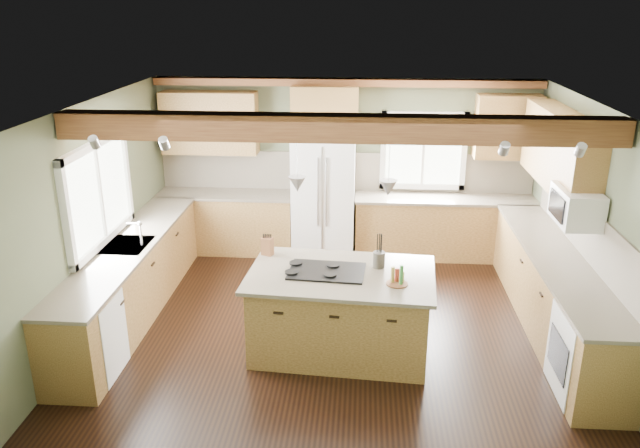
{
  "coord_description": "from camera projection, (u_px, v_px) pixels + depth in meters",
  "views": [
    {
      "loc": [
        0.26,
        -6.62,
        3.66
      ],
      "look_at": [
        -0.23,
        0.3,
        1.15
      ],
      "focal_mm": 35.0,
      "sensor_mm": 36.0,
      "label": 1
    }
  ],
  "objects": [
    {
      "name": "sink",
      "position": [
        127.0,
        246.0,
        7.38
      ],
      "size": [
        0.5,
        0.65,
        0.03
      ],
      "primitive_type": "cube",
      "color": "#262628",
      "rests_on": "counter_left"
    },
    {
      "name": "base_cab_left",
      "position": [
        131.0,
        281.0,
        7.54
      ],
      "size": [
        0.6,
        3.7,
        0.88
      ],
      "primitive_type": "cube",
      "color": "brown",
      "rests_on": "floor"
    },
    {
      "name": "pendant_right",
      "position": [
        388.0,
        188.0,
        6.22
      ],
      "size": [
        0.18,
        0.18,
        0.16
      ],
      "primitive_type": "cone",
      "rotation": [
        3.14,
        0.0,
        0.0
      ],
      "color": "#B2B2B7",
      "rests_on": "ceiling"
    },
    {
      "name": "island_top",
      "position": [
        341.0,
        275.0,
        6.62
      ],
      "size": [
        2.06,
        1.4,
        0.04
      ],
      "primitive_type": "cube",
      "rotation": [
        0.0,
        0.0,
        -0.08
      ],
      "color": "#4F473A",
      "rests_on": "island"
    },
    {
      "name": "island",
      "position": [
        341.0,
        313.0,
        6.78
      ],
      "size": [
        1.93,
        1.27,
        0.88
      ],
      "primitive_type": "cube",
      "rotation": [
        0.0,
        0.0,
        -0.08
      ],
      "color": "brown",
      "rests_on": "floor"
    },
    {
      "name": "counter_right",
      "position": [
        558.0,
        258.0,
        7.05
      ],
      "size": [
        0.64,
        3.74,
        0.04
      ],
      "primitive_type": "cube",
      "color": "#4F473A",
      "rests_on": "base_cab_right"
    },
    {
      "name": "base_cab_back_left",
      "position": [
        227.0,
        223.0,
        9.51
      ],
      "size": [
        2.02,
        0.6,
        0.88
      ],
      "primitive_type": "cube",
      "color": "brown",
      "rests_on": "floor"
    },
    {
      "name": "upper_cab_back_left",
      "position": [
        210.0,
        123.0,
        9.12
      ],
      "size": [
        1.4,
        0.35,
        0.9
      ],
      "primitive_type": "cube",
      "color": "brown",
      "rests_on": "wall_back"
    },
    {
      "name": "floor",
      "position": [
        337.0,
        323.0,
        7.47
      ],
      "size": [
        5.6,
        5.6,
        0.0
      ],
      "primitive_type": "plane",
      "color": "black",
      "rests_on": "ground"
    },
    {
      "name": "upper_cab_right",
      "position": [
        560.0,
        150.0,
        7.48
      ],
      "size": [
        0.35,
        2.2,
        0.9
      ],
      "primitive_type": "cube",
      "color": "brown",
      "rests_on": "wall_right"
    },
    {
      "name": "window_left",
      "position": [
        98.0,
        193.0,
        7.18
      ],
      "size": [
        0.04,
        1.6,
        1.05
      ],
      "primitive_type": "cube",
      "color": "white",
      "rests_on": "wall_left"
    },
    {
      "name": "base_cab_right",
      "position": [
        553.0,
        294.0,
        7.21
      ],
      "size": [
        0.6,
        3.7,
        0.88
      ],
      "primitive_type": "cube",
      "color": "brown",
      "rests_on": "floor"
    },
    {
      "name": "counter_left",
      "position": [
        127.0,
        246.0,
        7.38
      ],
      "size": [
        0.64,
        3.74,
        0.04
      ],
      "primitive_type": "cube",
      "color": "#4F473A",
      "rests_on": "base_cab_left"
    },
    {
      "name": "refrigerator",
      "position": [
        324.0,
        198.0,
        9.18
      ],
      "size": [
        0.9,
        0.74,
        1.8
      ],
      "primitive_type": "cube",
      "color": "white",
      "rests_on": "floor"
    },
    {
      "name": "counter_back_right",
      "position": [
        446.0,
        199.0,
        9.13
      ],
      "size": [
        2.66,
        0.64,
        0.04
      ],
      "primitive_type": "cube",
      "color": "#4F473A",
      "rests_on": "base_cab_back_right"
    },
    {
      "name": "bottle_tray",
      "position": [
        397.0,
        275.0,
        6.31
      ],
      "size": [
        0.23,
        0.23,
        0.2
      ],
      "primitive_type": null,
      "rotation": [
        0.0,
        0.0,
        0.04
      ],
      "color": "brown",
      "rests_on": "island_top"
    },
    {
      "name": "counter_back_left",
      "position": [
        225.0,
        194.0,
        9.35
      ],
      "size": [
        2.06,
        0.64,
        0.04
      ],
      "primitive_type": "cube",
      "color": "#4F473A",
      "rests_on": "base_cab_back_left"
    },
    {
      "name": "wall_left",
      "position": [
        97.0,
        215.0,
        7.22
      ],
      "size": [
        0.0,
        5.0,
        5.0
      ],
      "primitive_type": "plane",
      "rotation": [
        1.57,
        0.0,
        1.57
      ],
      "color": "#4C523A",
      "rests_on": "ground"
    },
    {
      "name": "wall_back",
      "position": [
        345.0,
        165.0,
        9.38
      ],
      "size": [
        5.6,
        0.0,
        5.6
      ],
      "primitive_type": "plane",
      "rotation": [
        1.57,
        0.0,
        0.0
      ],
      "color": "#4C523A",
      "rests_on": "ground"
    },
    {
      "name": "upper_cab_back_corner",
      "position": [
        507.0,
        127.0,
        8.84
      ],
      "size": [
        0.9,
        0.35,
        0.9
      ],
      "primitive_type": "cube",
      "color": "brown",
      "rests_on": "wall_back"
    },
    {
      "name": "window_back",
      "position": [
        423.0,
        151.0,
        9.2
      ],
      "size": [
        1.1,
        0.04,
        1.0
      ],
      "primitive_type": "cube",
      "color": "white",
      "rests_on": "wall_back"
    },
    {
      "name": "backsplash_back",
      "position": [
        345.0,
        171.0,
        9.39
      ],
      "size": [
        5.58,
        0.03,
        0.58
      ],
      "primitive_type": "cube",
      "color": "brown",
      "rests_on": "wall_back"
    },
    {
      "name": "utensil_crock",
      "position": [
        379.0,
        260.0,
        6.73
      ],
      "size": [
        0.16,
        0.16,
        0.17
      ],
      "primitive_type": "cylinder",
      "rotation": [
        0.0,
        0.0,
        -0.31
      ],
      "color": "#38332D",
      "rests_on": "island_top"
    },
    {
      "name": "base_cab_back_right",
      "position": [
        444.0,
        228.0,
        9.29
      ],
      "size": [
        2.62,
        0.6,
        0.88
      ],
      "primitive_type": "cube",
      "color": "brown",
      "rests_on": "floor"
    },
    {
      "name": "microwave",
      "position": [
        577.0,
        206.0,
        6.73
      ],
      "size": [
        0.4,
        0.7,
        0.38
      ],
      "primitive_type": "cube",
      "color": "white",
      "rests_on": "wall_right"
    },
    {
      "name": "wall_right",
      "position": [
        592.0,
        227.0,
        6.85
      ],
      "size": [
        0.0,
        5.0,
        5.0
      ],
      "primitive_type": "plane",
      "rotation": [
        1.57,
        0.0,
        -1.57
      ],
      "color": "#4C523A",
      "rests_on": "ground"
    },
    {
      "name": "cooktop",
      "position": [
        327.0,
        271.0,
        6.63
      ],
      "size": [
        0.84,
        0.59,
        0.02
      ],
      "primitive_type": "cube",
      "rotation": [
        0.0,
        0.0,
        -0.08
      ],
      "color": "black",
      "rests_on": "island_top"
    },
    {
      "name": "ceiling",
      "position": [
        339.0,
        105.0,
        6.59
      ],
      "size": [
        5.6,
        5.6,
        0.0
      ],
      "primitive_type": "plane",
      "rotation": [
        3.14,
        0.0,
        0.0
      ],
      "color": "silver",
      "rests_on": "wall_back"
    },
    {
      "name": "soffit_trim",
      "position": [
        346.0,
        82.0,
        8.86
      ],
      "size": [
        5.55,
        0.2,
        0.1
      ],
      "primitive_type": "cube",
      "color": "#4B2515",
      "rests_on": "ceiling"
    },
    {
      "name": "dishwasher",
      "position": [
        87.0,
        337.0,
        6.32
      ],
      "size": [
        0.6,
        0.6,
        0.84
      ],
      "primitive_type": "cube",
      "color": "white",
      "rests_on": "floor"
    },
    {
      "name": "pendant_left",
      "position": [
        297.0,
        184.0,
        6.35
      ],
      "size": [
        0.18,
        0.18,
        0.16
      ],
      "primitive_type": "cone",
      "rotation": [
        3.14,
        0.0,
        0.0
      ],
      "color": "#B2B2B7",
      "rests_on": "ceiling"
    },
    {
      "name": "faucet",
      "position": [
        141.0,
        235.0,
        7.32
      ],
      "size": [
        0.02,
        0.02,
        0.28
      ],
      "primitive_type": "cylinder",
      "color": "#B2B2B7",
      "rests_on": "sink"
    },
    {
      "name": "upper_cab_over_fridge",
      "position": [
        325.0,
        110.0,
        8.94
      ],
      "size": [
        0.96,
        0.35,
        0.7
      ],
      "primitive_type": "cube",
      "color": "brown",
      "rests_on": "wall_back"
    },
    {
      "name": "backsplash_right",
      "position": [
        588.0,
        233.0,
        6.93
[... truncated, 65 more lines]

